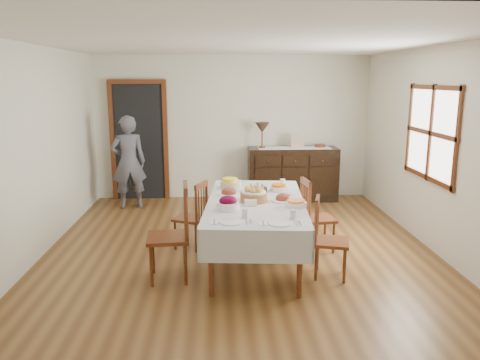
{
  "coord_description": "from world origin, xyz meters",
  "views": [
    {
      "loc": [
        -0.27,
        -5.59,
        2.2
      ],
      "look_at": [
        0.0,
        0.1,
        0.95
      ],
      "focal_mm": 35.0,
      "sensor_mm": 36.0,
      "label": 1
    }
  ],
  "objects_px": {
    "chair_left_near": "(173,232)",
    "chair_left_far": "(193,215)",
    "person": "(128,159)",
    "table_lamp": "(262,128)",
    "dining_table": "(256,208)",
    "chair_right_far": "(315,215)",
    "chair_right_near": "(327,237)",
    "sideboard": "(292,174)"
  },
  "relations": [
    {
      "from": "chair_left_near",
      "to": "chair_left_far",
      "type": "xyz_separation_m",
      "value": [
        0.17,
        0.97,
        -0.1
      ]
    },
    {
      "from": "person",
      "to": "table_lamp",
      "type": "distance_m",
      "value": 2.39
    },
    {
      "from": "person",
      "to": "dining_table",
      "type": "bearing_deg",
      "value": 113.12
    },
    {
      "from": "chair_right_far",
      "to": "table_lamp",
      "type": "height_order",
      "value": "table_lamp"
    },
    {
      "from": "chair_right_near",
      "to": "person",
      "type": "bearing_deg",
      "value": 57.34
    },
    {
      "from": "dining_table",
      "to": "chair_left_near",
      "type": "bearing_deg",
      "value": -149.29
    },
    {
      "from": "table_lamp",
      "to": "sideboard",
      "type": "bearing_deg",
      "value": 3.01
    },
    {
      "from": "table_lamp",
      "to": "chair_right_far",
      "type": "bearing_deg",
      "value": -80.22
    },
    {
      "from": "dining_table",
      "to": "person",
      "type": "height_order",
      "value": "person"
    },
    {
      "from": "sideboard",
      "to": "table_lamp",
      "type": "bearing_deg",
      "value": -176.99
    },
    {
      "from": "chair_left_near",
      "to": "dining_table",
      "type": "bearing_deg",
      "value": 111.03
    },
    {
      "from": "person",
      "to": "table_lamp",
      "type": "relative_size",
      "value": 3.69
    },
    {
      "from": "chair_left_far",
      "to": "table_lamp",
      "type": "xyz_separation_m",
      "value": [
        1.12,
        2.4,
        0.87
      ]
    },
    {
      "from": "sideboard",
      "to": "table_lamp",
      "type": "xyz_separation_m",
      "value": [
        -0.57,
        -0.03,
        0.84
      ]
    },
    {
      "from": "chair_left_far",
      "to": "dining_table",
      "type": "bearing_deg",
      "value": 79.38
    },
    {
      "from": "chair_left_near",
      "to": "chair_right_far",
      "type": "height_order",
      "value": "chair_left_near"
    },
    {
      "from": "chair_right_near",
      "to": "sideboard",
      "type": "distance_m",
      "value": 3.41
    },
    {
      "from": "chair_right_near",
      "to": "person",
      "type": "height_order",
      "value": "person"
    },
    {
      "from": "chair_left_near",
      "to": "chair_left_far",
      "type": "relative_size",
      "value": 1.22
    },
    {
      "from": "chair_right_near",
      "to": "person",
      "type": "relative_size",
      "value": 0.54
    },
    {
      "from": "chair_left_near",
      "to": "chair_right_far",
      "type": "distance_m",
      "value": 1.92
    },
    {
      "from": "chair_left_far",
      "to": "chair_right_near",
      "type": "distance_m",
      "value": 1.83
    },
    {
      "from": "chair_right_near",
      "to": "chair_right_far",
      "type": "height_order",
      "value": "chair_right_far"
    },
    {
      "from": "chair_right_near",
      "to": "table_lamp",
      "type": "relative_size",
      "value": 1.98
    },
    {
      "from": "sideboard",
      "to": "table_lamp",
      "type": "relative_size",
      "value": 3.5
    },
    {
      "from": "sideboard",
      "to": "person",
      "type": "relative_size",
      "value": 0.95
    },
    {
      "from": "chair_right_near",
      "to": "sideboard",
      "type": "xyz_separation_m",
      "value": [
        0.15,
        3.41,
        0.02
      ]
    },
    {
      "from": "person",
      "to": "chair_left_far",
      "type": "bearing_deg",
      "value": 105.83
    },
    {
      "from": "chair_right_far",
      "to": "chair_left_far",
      "type": "bearing_deg",
      "value": 77.08
    },
    {
      "from": "chair_right_far",
      "to": "sideboard",
      "type": "bearing_deg",
      "value": -9.68
    },
    {
      "from": "dining_table",
      "to": "chair_right_near",
      "type": "bearing_deg",
      "value": -26.76
    },
    {
      "from": "chair_right_near",
      "to": "chair_left_far",
      "type": "bearing_deg",
      "value": 72.44
    },
    {
      "from": "dining_table",
      "to": "chair_left_far",
      "type": "xyz_separation_m",
      "value": [
        -0.77,
        0.51,
        -0.23
      ]
    },
    {
      "from": "chair_right_far",
      "to": "person",
      "type": "height_order",
      "value": "person"
    },
    {
      "from": "chair_left_far",
      "to": "sideboard",
      "type": "xyz_separation_m",
      "value": [
        1.69,
        2.43,
        0.03
      ]
    },
    {
      "from": "chair_left_near",
      "to": "table_lamp",
      "type": "height_order",
      "value": "table_lamp"
    },
    {
      "from": "dining_table",
      "to": "chair_left_far",
      "type": "relative_size",
      "value": 2.61
    },
    {
      "from": "chair_left_near",
      "to": "chair_right_near",
      "type": "xyz_separation_m",
      "value": [
        1.71,
        -0.01,
        -0.09
      ]
    },
    {
      "from": "dining_table",
      "to": "chair_left_near",
      "type": "xyz_separation_m",
      "value": [
        -0.95,
        -0.46,
        -0.13
      ]
    },
    {
      "from": "table_lamp",
      "to": "dining_table",
      "type": "bearing_deg",
      "value": -96.8
    },
    {
      "from": "chair_left_far",
      "to": "sideboard",
      "type": "relative_size",
      "value": 0.55
    },
    {
      "from": "dining_table",
      "to": "chair_right_near",
      "type": "xyz_separation_m",
      "value": [
        0.76,
        -0.47,
        -0.21
      ]
    }
  ]
}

